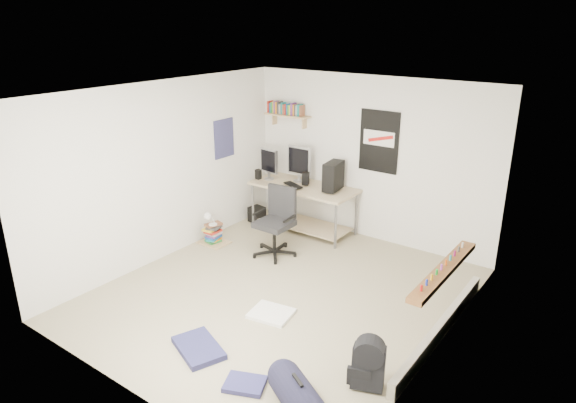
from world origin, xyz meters
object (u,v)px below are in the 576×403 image
Objects in this scene: desk at (303,209)px; office_chair at (274,223)px; backpack at (368,367)px; duffel_bag at (297,397)px; book_stack at (213,234)px.

office_chair is (0.19, -1.01, 0.12)m from desk.
duffel_bag reaches higher than backpack.
office_chair is at bearing 12.61° from book_stack.
desk reaches higher than duffel_bag.
office_chair reaches higher than duffel_bag.
desk is 3.96× the size of book_stack.
office_chair is 2.34× the size of book_stack.
backpack is at bearing -23.57° from book_stack.
duffel_bag is (2.27, -3.40, -0.22)m from desk.
office_chair is 1.08m from book_stack.
book_stack is at bearing -171.57° from office_chair.
desk is 1.50m from book_stack.
desk is 3.79m from backpack.
office_chair is 3.19m from duffel_bag.
duffel_bag is at bearing -137.92° from backpack.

